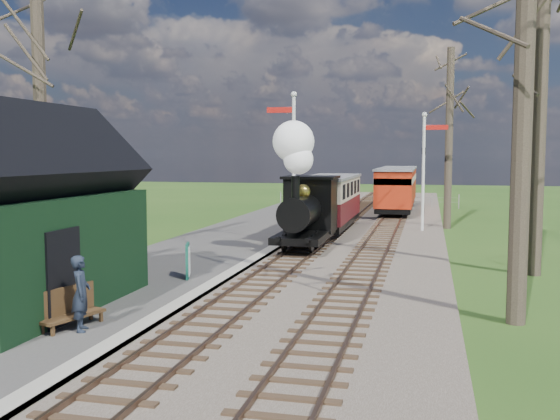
{
  "coord_description": "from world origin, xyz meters",
  "views": [
    {
      "loc": [
        4.57,
        -8.38,
        3.74
      ],
      "look_at": [
        -1.0,
        14.88,
        1.6
      ],
      "focal_mm": 40.0,
      "sensor_mm": 36.0,
      "label": 1
    }
  ],
  "objects_px": {
    "coach": "(329,200)",
    "sign_board": "(188,261)",
    "station_shed": "(28,219)",
    "red_carriage_a": "(395,190)",
    "semaphore_near": "(292,157)",
    "bench": "(69,308)",
    "person": "(81,293)",
    "semaphore_far": "(425,163)",
    "red_carriage_b": "(399,186)",
    "locomotive": "(304,196)"
  },
  "relations": [
    {
      "from": "bench",
      "to": "station_shed",
      "type": "bearing_deg",
      "value": 145.74
    },
    {
      "from": "locomotive",
      "to": "red_carriage_b",
      "type": "xyz_separation_m",
      "value": [
        2.61,
        20.24,
        -0.58
      ]
    },
    {
      "from": "station_shed",
      "to": "semaphore_near",
      "type": "relative_size",
      "value": 1.01
    },
    {
      "from": "semaphore_near",
      "to": "semaphore_far",
      "type": "bearing_deg",
      "value": 49.4
    },
    {
      "from": "coach",
      "to": "sign_board",
      "type": "distance_m",
      "value": 12.79
    },
    {
      "from": "locomotive",
      "to": "coach",
      "type": "height_order",
      "value": "locomotive"
    },
    {
      "from": "semaphore_near",
      "to": "bench",
      "type": "distance_m",
      "value": 13.64
    },
    {
      "from": "semaphore_far",
      "to": "sign_board",
      "type": "xyz_separation_m",
      "value": [
        -6.48,
        -13.84,
        -2.65
      ]
    },
    {
      "from": "locomotive",
      "to": "sign_board",
      "type": "height_order",
      "value": "locomotive"
    },
    {
      "from": "locomotive",
      "to": "red_carriage_b",
      "type": "height_order",
      "value": "locomotive"
    },
    {
      "from": "semaphore_near",
      "to": "coach",
      "type": "relative_size",
      "value": 0.82
    },
    {
      "from": "sign_board",
      "to": "semaphore_near",
      "type": "bearing_deg",
      "value": 80.32
    },
    {
      "from": "bench",
      "to": "person",
      "type": "xyz_separation_m",
      "value": [
        0.4,
        -0.19,
        0.38
      ]
    },
    {
      "from": "semaphore_near",
      "to": "red_carriage_b",
      "type": "distance_m",
      "value": 19.32
    },
    {
      "from": "semaphore_near",
      "to": "person",
      "type": "height_order",
      "value": "semaphore_near"
    },
    {
      "from": "coach",
      "to": "red_carriage_a",
      "type": "bearing_deg",
      "value": 73.31
    },
    {
      "from": "station_shed",
      "to": "semaphore_near",
      "type": "bearing_deg",
      "value": 73.62
    },
    {
      "from": "red_carriage_b",
      "to": "coach",
      "type": "bearing_deg",
      "value": -100.39
    },
    {
      "from": "red_carriage_a",
      "to": "sign_board",
      "type": "height_order",
      "value": "red_carriage_a"
    },
    {
      "from": "semaphore_far",
      "to": "person",
      "type": "distance_m",
      "value": 20.58
    },
    {
      "from": "semaphore_near",
      "to": "semaphore_far",
      "type": "xyz_separation_m",
      "value": [
        5.14,
        6.0,
        -0.27
      ]
    },
    {
      "from": "locomotive",
      "to": "station_shed",
      "type": "bearing_deg",
      "value": -111.86
    },
    {
      "from": "red_carriage_a",
      "to": "sign_board",
      "type": "xyz_separation_m",
      "value": [
        -4.71,
        -21.25,
        -0.89
      ]
    },
    {
      "from": "red_carriage_a",
      "to": "person",
      "type": "height_order",
      "value": "red_carriage_a"
    },
    {
      "from": "red_carriage_b",
      "to": "semaphore_far",
      "type": "bearing_deg",
      "value": -82.18
    },
    {
      "from": "station_shed",
      "to": "coach",
      "type": "xyz_separation_m",
      "value": [
        4.3,
        16.75,
        -0.68
      ]
    },
    {
      "from": "station_shed",
      "to": "sign_board",
      "type": "relative_size",
      "value": 6.27
    },
    {
      "from": "locomotive",
      "to": "person",
      "type": "distance_m",
      "value": 12.29
    },
    {
      "from": "semaphore_near",
      "to": "person",
      "type": "relative_size",
      "value": 4.05
    },
    {
      "from": "station_shed",
      "to": "person",
      "type": "distance_m",
      "value": 2.84
    },
    {
      "from": "station_shed",
      "to": "person",
      "type": "bearing_deg",
      "value": -32.61
    },
    {
      "from": "red_carriage_b",
      "to": "sign_board",
      "type": "distance_m",
      "value": 27.18
    },
    {
      "from": "station_shed",
      "to": "red_carriage_a",
      "type": "distance_m",
      "value": 26.35
    },
    {
      "from": "red_carriage_b",
      "to": "station_shed",
      "type": "bearing_deg",
      "value": -102.57
    },
    {
      "from": "locomotive",
      "to": "coach",
      "type": "xyz_separation_m",
      "value": [
        0.01,
        6.07,
        -0.58
      ]
    },
    {
      "from": "coach",
      "to": "red_carriage_b",
      "type": "height_order",
      "value": "red_carriage_b"
    },
    {
      "from": "coach",
      "to": "sign_board",
      "type": "height_order",
      "value": "coach"
    },
    {
      "from": "coach",
      "to": "person",
      "type": "height_order",
      "value": "coach"
    },
    {
      "from": "station_shed",
      "to": "semaphore_far",
      "type": "xyz_separation_m",
      "value": [
        8.67,
        18.0,
        1.08
      ]
    },
    {
      "from": "locomotive",
      "to": "red_carriage_a",
      "type": "bearing_deg",
      "value": 79.95
    },
    {
      "from": "bench",
      "to": "coach",
      "type": "bearing_deg",
      "value": 81.81
    },
    {
      "from": "station_shed",
      "to": "bench",
      "type": "bearing_deg",
      "value": -34.26
    },
    {
      "from": "red_carriage_b",
      "to": "semaphore_near",
      "type": "bearing_deg",
      "value": -100.1
    },
    {
      "from": "sign_board",
      "to": "coach",
      "type": "bearing_deg",
      "value": 80.5
    },
    {
      "from": "semaphore_far",
      "to": "sign_board",
      "type": "relative_size",
      "value": 5.69
    },
    {
      "from": "bench",
      "to": "person",
      "type": "bearing_deg",
      "value": -24.92
    },
    {
      "from": "bench",
      "to": "red_carriage_a",
      "type": "bearing_deg",
      "value": 78.98
    },
    {
      "from": "station_shed",
      "to": "sign_board",
      "type": "height_order",
      "value": "station_shed"
    },
    {
      "from": "locomotive",
      "to": "red_carriage_a",
      "type": "xyz_separation_m",
      "value": [
        2.61,
        14.74,
        -0.58
      ]
    },
    {
      "from": "station_shed",
      "to": "locomotive",
      "type": "height_order",
      "value": "station_shed"
    }
  ]
}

